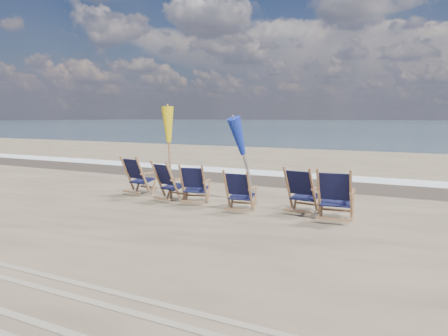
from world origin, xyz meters
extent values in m
plane|color=#3C5564|center=(0.00, 128.00, 0.00)|extent=(400.00, 400.00, 0.00)
cube|color=silver|center=(0.00, 8.30, 0.00)|extent=(200.00, 1.40, 0.01)
cube|color=#42362A|center=(0.00, 6.80, 0.00)|extent=(200.00, 2.60, 0.00)
cylinder|color=#946742|center=(-1.81, 2.79, 1.09)|extent=(0.06, 0.06, 2.19)
cone|color=gold|center=(-1.81, 2.79, 1.71)|extent=(0.30, 0.30, 0.85)
cylinder|color=#A5A5AD|center=(0.12, 3.03, 1.02)|extent=(0.06, 0.06, 2.04)
cone|color=#162C9C|center=(0.12, 3.03, 1.57)|extent=(0.30, 0.30, 0.85)
camera|label=1|loc=(4.31, -5.73, 1.97)|focal=35.00mm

